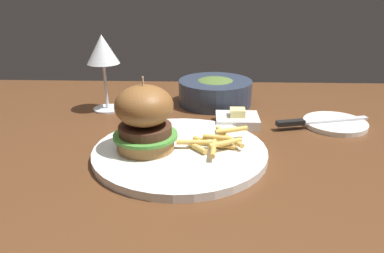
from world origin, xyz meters
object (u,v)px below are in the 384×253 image
at_px(table_knife, 314,121).
at_px(soup_bowl, 215,91).
at_px(burger_sandwich, 145,118).
at_px(main_plate, 180,152).
at_px(wine_glass, 103,52).
at_px(bread_plate, 335,123).
at_px(butter_dish, 237,120).

height_order(table_knife, soup_bowl, soup_bowl).
bearing_deg(burger_sandwich, main_plate, 1.70).
bearing_deg(wine_glass, main_plate, -52.13).
bearing_deg(table_knife, soup_bowl, 142.36).
relative_size(burger_sandwich, bread_plate, 0.97).
height_order(bread_plate, butter_dish, butter_dish).
bearing_deg(wine_glass, table_knife, -12.17).
bearing_deg(butter_dish, main_plate, -125.79).
height_order(main_plate, butter_dish, butter_dish).
bearing_deg(table_knife, wine_glass, 167.83).
bearing_deg(butter_dish, table_knife, -3.65).
distance_m(main_plate, wine_glass, 0.34).
distance_m(main_plate, table_knife, 0.31).
bearing_deg(burger_sandwich, table_knife, 23.91).
distance_m(burger_sandwich, bread_plate, 0.42).
relative_size(table_knife, butter_dish, 2.26).
distance_m(wine_glass, soup_bowl, 0.28).
xyz_separation_m(main_plate, burger_sandwich, (-0.06, -0.00, 0.06)).
height_order(wine_glass, bread_plate, wine_glass).
distance_m(table_knife, soup_bowl, 0.26).
height_order(main_plate, wine_glass, wine_glass).
xyz_separation_m(burger_sandwich, soup_bowl, (0.13, 0.31, -0.04)).
xyz_separation_m(bread_plate, butter_dish, (-0.21, -0.00, 0.01)).
bearing_deg(bread_plate, table_knife, -165.51).
relative_size(main_plate, bread_plate, 2.31).
relative_size(main_plate, soup_bowl, 1.69).
bearing_deg(soup_bowl, bread_plate, -29.86).
bearing_deg(soup_bowl, burger_sandwich, -112.66).
bearing_deg(table_knife, burger_sandwich, -156.09).
bearing_deg(soup_bowl, table_knife, -37.64).
height_order(burger_sandwich, table_knife, burger_sandwich).
xyz_separation_m(main_plate, soup_bowl, (0.07, 0.30, 0.03)).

